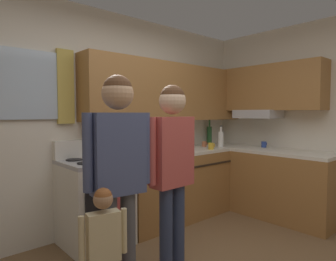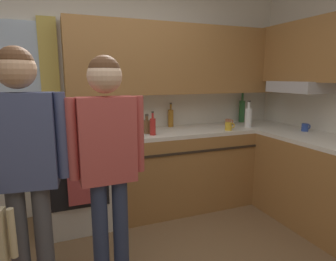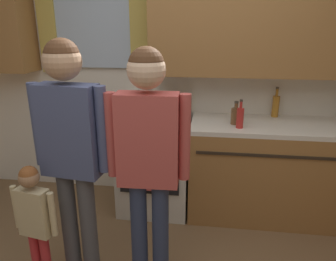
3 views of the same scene
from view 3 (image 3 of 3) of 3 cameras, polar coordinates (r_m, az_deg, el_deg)
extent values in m
cube|color=silver|center=(3.18, 3.23, 10.60)|extent=(4.60, 0.10, 2.60)
cube|color=silver|center=(3.28, -13.30, 16.99)|extent=(0.74, 0.03, 0.69)
cube|color=gold|center=(3.45, -20.80, 16.37)|extent=(0.18, 0.04, 0.79)
cube|color=gold|center=(3.14, -5.12, 17.35)|extent=(0.18, 0.04, 0.79)
cube|color=#9E6B38|center=(3.03, 22.98, 16.01)|extent=(2.61, 0.32, 0.76)
cube|color=#9E6B38|center=(3.21, 24.32, -7.21)|extent=(2.21, 0.62, 0.86)
cube|color=silver|center=(3.06, 25.41, 0.45)|extent=(2.21, 0.62, 0.04)
cube|color=#2D2319|center=(2.83, 26.79, -4.58)|extent=(2.09, 0.01, 0.02)
cube|color=silver|center=(3.11, -2.33, -6.33)|extent=(0.65, 0.62, 0.86)
cube|color=black|center=(2.81, -3.45, -8.05)|extent=(0.53, 0.01, 0.36)
cylinder|color=#ADADB2|center=(2.69, -3.64, -4.09)|extent=(0.53, 0.02, 0.02)
cube|color=#ADADB2|center=(2.95, -2.44, 1.64)|extent=(0.65, 0.62, 0.04)
cube|color=silver|center=(3.18, -1.63, 5.11)|extent=(0.65, 0.08, 0.20)
cylinder|color=black|center=(2.85, -6.15, 1.46)|extent=(0.17, 0.17, 0.01)
cylinder|color=black|center=(2.79, 0.37, 1.21)|extent=(0.17, 0.17, 0.01)
cylinder|color=black|center=(3.10, -4.98, 2.91)|extent=(0.17, 0.17, 0.01)
cylinder|color=black|center=(3.05, 1.02, 2.71)|extent=(0.17, 0.17, 0.01)
cube|color=#CC4C4C|center=(2.76, -3.60, -7.63)|extent=(0.20, 0.02, 0.34)
cylinder|color=#B27223|center=(3.17, 18.80, 4.12)|extent=(0.06, 0.06, 0.20)
cylinder|color=#B27223|center=(3.15, 19.05, 6.50)|extent=(0.02, 0.02, 0.07)
cylinder|color=#3F382D|center=(3.14, 19.13, 7.27)|extent=(0.03, 0.03, 0.02)
cylinder|color=brown|center=(2.85, 12.08, 2.52)|extent=(0.08, 0.08, 0.14)
cylinder|color=brown|center=(2.82, 12.21, 4.37)|extent=(0.03, 0.03, 0.05)
cylinder|color=#3F382D|center=(2.82, 12.25, 5.01)|extent=(0.04, 0.04, 0.02)
cylinder|color=red|center=(2.74, 12.84, 2.18)|extent=(0.06, 0.06, 0.17)
cylinder|color=red|center=(2.71, 13.01, 4.50)|extent=(0.02, 0.02, 0.06)
cylinder|color=#3F382D|center=(2.70, 13.07, 5.28)|extent=(0.03, 0.03, 0.02)
cylinder|color=#4C4C51|center=(2.32, -14.04, -16.86)|extent=(0.11, 0.11, 0.82)
cylinder|color=#4C4C51|center=(2.38, -17.24, -16.10)|extent=(0.11, 0.11, 0.82)
cube|color=#47517A|center=(2.04, -17.33, -0.07)|extent=(0.39, 0.20, 0.58)
cylinder|color=#47517A|center=(1.93, -11.74, 0.06)|extent=(0.07, 0.07, 0.53)
cylinder|color=#47517A|center=(2.16, -22.44, 0.98)|extent=(0.07, 0.07, 0.53)
sphere|color=tan|center=(1.96, -18.51, 11.76)|extent=(0.23, 0.23, 0.23)
sphere|color=#4C2D19|center=(1.96, -18.59, 12.58)|extent=(0.21, 0.21, 0.21)
cylinder|color=#2D3856|center=(2.20, -1.36, -18.79)|extent=(0.11, 0.11, 0.80)
cylinder|color=#2D3856|center=(2.22, -5.19, -18.49)|extent=(0.11, 0.11, 0.80)
cube|color=#BF4C47|center=(1.88, -3.66, -1.75)|extent=(0.37, 0.17, 0.57)
cylinder|color=#BF4C47|center=(1.85, 3.02, -1.33)|extent=(0.07, 0.07, 0.52)
cylinder|color=#BF4C47|center=(1.92, -10.12, -0.86)|extent=(0.07, 0.07, 0.52)
sphere|color=beige|center=(1.78, -3.93, 10.85)|extent=(0.22, 0.22, 0.22)
sphere|color=#4C2D19|center=(1.78, -3.95, 11.72)|extent=(0.20, 0.20, 0.20)
cylinder|color=red|center=(2.46, -22.53, -20.93)|extent=(0.06, 0.06, 0.45)
cube|color=#D1BC8C|center=(2.22, -22.95, -13.41)|extent=(0.22, 0.12, 0.32)
cylinder|color=#D1BC8C|center=(2.13, -20.07, -14.01)|extent=(0.04, 0.04, 0.30)
cylinder|color=#D1BC8C|center=(2.30, -25.69, -12.28)|extent=(0.04, 0.04, 0.30)
sphere|color=#A87A56|center=(2.11, -23.77, -7.75)|extent=(0.12, 0.12, 0.12)
sphere|color=brown|center=(2.10, -23.82, -7.36)|extent=(0.11, 0.11, 0.11)
camera|label=1|loc=(2.00, -80.89, -6.91)|focal=31.63mm
camera|label=2|loc=(0.71, -86.82, -19.31)|focal=30.77mm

